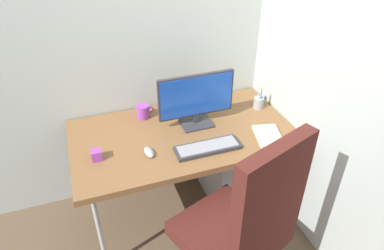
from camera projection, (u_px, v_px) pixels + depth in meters
ground_plane at (184, 208)px, 2.67m from camera, size 8.00×8.00×0.00m
wall_back at (160, 8)px, 2.22m from camera, size 2.87×0.04×2.80m
wall_side_right at (320, 26)px, 1.93m from camera, size 0.04×2.23×2.80m
desk at (183, 137)px, 2.29m from camera, size 1.43×0.80×0.72m
office_chair at (242, 226)px, 1.81m from camera, size 0.63×0.66×1.18m
filing_cabinet at (236, 160)px, 2.68m from camera, size 0.48×0.53×0.60m
monitor at (196, 98)px, 2.25m from camera, size 0.51×0.16×0.36m
keyboard at (208, 148)px, 2.11m from camera, size 0.40×0.14×0.03m
mouse at (149, 152)px, 2.08m from camera, size 0.06×0.11×0.03m
pen_holder at (259, 103)px, 2.50m from camera, size 0.07×0.07×0.17m
notebook at (268, 136)px, 2.22m from camera, size 0.21×0.26×0.02m
coffee_mug at (143, 112)px, 2.40m from camera, size 0.12×0.09×0.09m
desk_clamp_accessory at (97, 155)px, 2.03m from camera, size 0.06×0.06×0.06m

